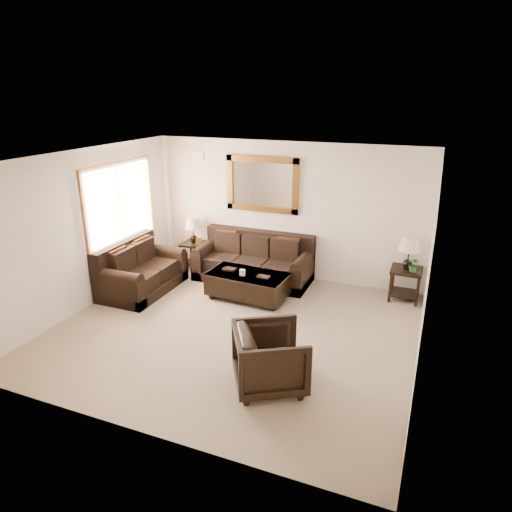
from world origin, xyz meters
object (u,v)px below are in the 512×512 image
at_px(end_table_right, 408,259).
at_px(coffee_table, 248,283).
at_px(armchair, 270,355).
at_px(loveseat, 140,273).
at_px(end_table_left, 194,235).
at_px(sofa, 254,263).

distance_m(end_table_right, coffee_table, 2.88).
bearing_deg(end_table_right, armchair, -112.18).
relative_size(loveseat, end_table_left, 1.53).
xyz_separation_m(end_table_left, armchair, (2.96, -3.37, -0.27)).
height_order(sofa, coffee_table, sofa).
xyz_separation_m(sofa, end_table_left, (-1.44, 0.16, 0.38)).
relative_size(sofa, loveseat, 1.36).
height_order(end_table_left, armchair, end_table_left).
distance_m(loveseat, end_table_right, 4.93).
distance_m(sofa, armchair, 3.55).
bearing_deg(sofa, coffee_table, -75.07).
relative_size(sofa, armchair, 2.56).
bearing_deg(armchair, sofa, -4.86).
height_order(sofa, end_table_left, end_table_left).
bearing_deg(sofa, end_table_left, 173.69).
bearing_deg(armchair, end_table_right, -52.45).
relative_size(sofa, end_table_left, 2.08).
xyz_separation_m(coffee_table, armchair, (1.29, -2.31, 0.14)).
height_order(end_table_right, coffee_table, end_table_right).
distance_m(loveseat, coffee_table, 2.08).
distance_m(loveseat, armchair, 3.84).
distance_m(end_table_left, end_table_right, 4.33).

